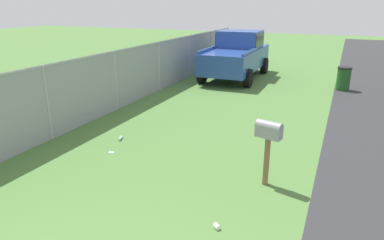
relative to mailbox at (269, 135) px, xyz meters
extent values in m
cube|color=brown|center=(0.00, 0.00, -0.54)|extent=(0.09, 0.09, 0.96)
cube|color=gray|center=(0.00, 0.00, 0.05)|extent=(0.31, 0.51, 0.22)
cylinder|color=gray|center=(0.00, 0.00, 0.16)|extent=(0.31, 0.51, 0.20)
cube|color=red|center=(0.11, 0.00, 0.12)|extent=(0.02, 0.04, 0.18)
cube|color=#284793|center=(9.38, 3.46, -0.14)|extent=(4.98, 2.09, 0.90)
cube|color=#284793|center=(9.97, 3.47, 0.69)|extent=(1.71, 1.88, 0.76)
cube|color=black|center=(9.97, 3.47, 0.69)|extent=(1.66, 1.92, 0.53)
cube|color=#284793|center=(8.27, 4.37, 0.37)|extent=(2.57, 0.12, 0.12)
cube|color=#284793|center=(8.30, 2.52, 0.37)|extent=(2.57, 0.12, 0.12)
cylinder|color=black|center=(10.99, 4.50, -0.64)|extent=(0.76, 0.27, 0.76)
cylinder|color=black|center=(11.03, 2.49, -0.64)|extent=(0.76, 0.27, 0.76)
cylinder|color=black|center=(7.73, 4.44, -0.64)|extent=(0.76, 0.27, 0.76)
cylinder|color=black|center=(7.76, 2.43, -0.64)|extent=(0.76, 0.27, 0.76)
cylinder|color=#1E4C1E|center=(8.80, -1.15, -0.59)|extent=(0.51, 0.51, 0.84)
cylinder|color=black|center=(8.80, -1.15, -0.13)|extent=(0.53, 0.53, 0.08)
cylinder|color=#9EA3A8|center=(0.13, 5.51, -0.06)|extent=(0.07, 0.07, 1.90)
cylinder|color=#9EA3A8|center=(2.99, 5.51, -0.06)|extent=(0.07, 0.07, 1.90)
cylinder|color=#9EA3A8|center=(5.85, 5.51, -0.06)|extent=(0.07, 0.07, 1.90)
cylinder|color=#9EA3A8|center=(8.71, 5.51, -0.06)|extent=(0.07, 0.07, 1.90)
cylinder|color=#9EA3A8|center=(11.57, 5.51, -0.06)|extent=(0.07, 0.07, 1.90)
cylinder|color=#9EA3A8|center=(14.43, 5.51, -0.06)|extent=(0.07, 0.07, 1.90)
cube|color=#9EA3A8|center=(4.42, 5.51, 0.86)|extent=(20.02, 0.04, 0.04)
cube|color=gray|center=(4.42, 5.51, -0.06)|extent=(20.02, 0.01, 1.90)
cube|color=silver|center=(0.05, 3.61, -1.01)|extent=(0.10, 0.13, 0.01)
cylinder|color=white|center=(-1.70, 0.37, -0.98)|extent=(0.13, 0.13, 0.08)
cylinder|color=#B2D8BF|center=(0.80, 3.88, -0.98)|extent=(0.23, 0.13, 0.07)
camera|label=1|loc=(-6.05, -1.11, 2.30)|focal=32.70mm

